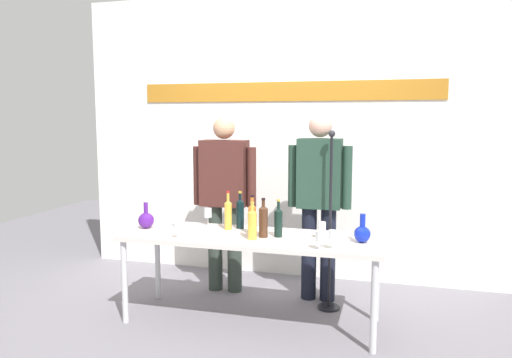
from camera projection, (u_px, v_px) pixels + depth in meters
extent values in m
plane|color=slate|center=(251.00, 321.00, 4.11)|extent=(10.00, 10.00, 0.00)
cube|color=white|center=(286.00, 136.00, 5.22)|extent=(4.55, 0.10, 3.00)
cube|color=#B7721F|center=(285.00, 91.00, 5.11)|extent=(3.18, 0.01, 0.20)
cube|color=silver|center=(251.00, 238.00, 4.02)|extent=(2.13, 0.69, 0.04)
cylinder|color=silver|center=(125.00, 282.00, 4.05)|extent=(0.05, 0.05, 0.70)
cylinder|color=silver|center=(374.00, 307.00, 3.52)|extent=(0.05, 0.05, 0.70)
cylinder|color=silver|center=(158.00, 262.00, 4.62)|extent=(0.05, 0.05, 0.70)
cylinder|color=silver|center=(377.00, 281.00, 4.09)|extent=(0.05, 0.05, 0.70)
sphere|color=#501B87|center=(146.00, 220.00, 4.28)|extent=(0.14, 0.14, 0.14)
cylinder|color=#501B87|center=(146.00, 208.00, 4.26)|extent=(0.04, 0.04, 0.10)
sphere|color=#1227B5|center=(362.00, 234.00, 3.79)|extent=(0.13, 0.13, 0.13)
cylinder|color=#1227B5|center=(363.00, 221.00, 3.77)|extent=(0.04, 0.04, 0.11)
cylinder|color=#2F3931|center=(215.00, 247.00, 4.85)|extent=(0.14, 0.14, 0.85)
cylinder|color=#2F3931|center=(235.00, 249.00, 4.79)|extent=(0.14, 0.14, 0.85)
cube|color=#47231F|center=(224.00, 173.00, 4.73)|extent=(0.45, 0.22, 0.63)
cylinder|color=#47231F|center=(198.00, 175.00, 4.80)|extent=(0.09, 0.09, 0.57)
cylinder|color=#47231F|center=(251.00, 177.00, 4.66)|extent=(0.09, 0.09, 0.57)
sphere|color=tan|center=(224.00, 128.00, 4.67)|extent=(0.21, 0.21, 0.21)
cylinder|color=black|center=(309.00, 253.00, 4.60)|extent=(0.14, 0.14, 0.88)
cylinder|color=black|center=(328.00, 254.00, 4.55)|extent=(0.14, 0.14, 0.88)
cube|color=#223E31|center=(320.00, 173.00, 4.48)|extent=(0.40, 0.22, 0.64)
cylinder|color=#223E31|center=(293.00, 176.00, 4.55)|extent=(0.09, 0.09, 0.57)
cylinder|color=#223E31|center=(347.00, 178.00, 4.42)|extent=(0.09, 0.09, 0.57)
sphere|color=#DCA793|center=(320.00, 126.00, 4.43)|extent=(0.21, 0.21, 0.21)
cylinder|color=black|center=(240.00, 215.00, 4.26)|extent=(0.07, 0.07, 0.23)
cone|color=black|center=(240.00, 200.00, 4.25)|extent=(0.07, 0.07, 0.03)
cylinder|color=black|center=(240.00, 197.00, 4.25)|extent=(0.02, 0.02, 0.08)
cylinder|color=gold|center=(240.00, 192.00, 4.24)|extent=(0.03, 0.03, 0.02)
cylinder|color=black|center=(278.00, 224.00, 3.96)|extent=(0.07, 0.07, 0.21)
cone|color=black|center=(278.00, 210.00, 3.95)|extent=(0.07, 0.07, 0.03)
cylinder|color=black|center=(278.00, 206.00, 3.94)|extent=(0.02, 0.02, 0.08)
cylinder|color=#B6942E|center=(278.00, 200.00, 3.94)|extent=(0.03, 0.03, 0.02)
cylinder|color=gold|center=(228.00, 216.00, 4.22)|extent=(0.06, 0.06, 0.23)
cone|color=gold|center=(228.00, 202.00, 4.20)|extent=(0.06, 0.06, 0.03)
cylinder|color=gold|center=(228.00, 198.00, 4.20)|extent=(0.02, 0.02, 0.09)
cylinder|color=#B31D1D|center=(228.00, 192.00, 4.19)|extent=(0.03, 0.03, 0.02)
cylinder|color=#482A1A|center=(263.00, 223.00, 3.95)|extent=(0.07, 0.07, 0.23)
cone|color=#482A1A|center=(263.00, 207.00, 3.93)|extent=(0.07, 0.07, 0.03)
cylinder|color=#482A1A|center=(263.00, 204.00, 3.93)|extent=(0.03, 0.03, 0.07)
cylinder|color=black|center=(263.00, 199.00, 3.92)|extent=(0.03, 0.03, 0.02)
cylinder|color=gold|center=(252.00, 226.00, 3.88)|extent=(0.07, 0.07, 0.21)
cone|color=gold|center=(252.00, 211.00, 3.86)|extent=(0.07, 0.07, 0.03)
cylinder|color=gold|center=(252.00, 208.00, 3.86)|extent=(0.03, 0.03, 0.07)
cylinder|color=gold|center=(252.00, 203.00, 3.86)|extent=(0.03, 0.03, 0.02)
cylinder|color=orange|center=(252.00, 221.00, 4.04)|extent=(0.06, 0.06, 0.23)
cone|color=orange|center=(252.00, 206.00, 4.02)|extent=(0.06, 0.06, 0.03)
cylinder|color=orange|center=(252.00, 202.00, 4.02)|extent=(0.03, 0.03, 0.08)
cylinder|color=black|center=(252.00, 196.00, 4.01)|extent=(0.03, 0.03, 0.02)
cylinder|color=white|center=(180.00, 232.00, 4.14)|extent=(0.06, 0.06, 0.00)
cylinder|color=white|center=(180.00, 227.00, 4.13)|extent=(0.01, 0.01, 0.08)
cylinder|color=white|center=(180.00, 218.00, 4.12)|extent=(0.07, 0.07, 0.09)
cylinder|color=white|center=(177.00, 238.00, 3.91)|extent=(0.06, 0.06, 0.00)
cylinder|color=white|center=(177.00, 235.00, 3.91)|extent=(0.01, 0.01, 0.06)
cylinder|color=white|center=(177.00, 226.00, 3.90)|extent=(0.06, 0.06, 0.08)
cylinder|color=white|center=(177.00, 227.00, 4.33)|extent=(0.05, 0.05, 0.00)
cylinder|color=white|center=(177.00, 223.00, 4.32)|extent=(0.01, 0.01, 0.07)
cylinder|color=white|center=(177.00, 215.00, 4.31)|extent=(0.06, 0.06, 0.08)
cylinder|color=white|center=(208.00, 225.00, 4.40)|extent=(0.06, 0.06, 0.00)
cylinder|color=white|center=(208.00, 221.00, 4.40)|extent=(0.01, 0.01, 0.07)
cylinder|color=white|center=(208.00, 213.00, 4.39)|extent=(0.07, 0.07, 0.08)
cylinder|color=white|center=(320.00, 250.00, 3.58)|extent=(0.06, 0.06, 0.00)
cylinder|color=white|center=(320.00, 245.00, 3.57)|extent=(0.01, 0.01, 0.06)
cylinder|color=white|center=(320.00, 236.00, 3.57)|extent=(0.07, 0.07, 0.08)
cylinder|color=white|center=(333.00, 249.00, 3.59)|extent=(0.06, 0.06, 0.00)
cylinder|color=white|center=(333.00, 244.00, 3.59)|extent=(0.01, 0.01, 0.07)
cylinder|color=white|center=(333.00, 235.00, 3.58)|extent=(0.06, 0.06, 0.07)
cylinder|color=white|center=(322.00, 239.00, 3.90)|extent=(0.05, 0.05, 0.00)
cylinder|color=white|center=(322.00, 234.00, 3.90)|extent=(0.01, 0.01, 0.07)
cylinder|color=white|center=(322.00, 226.00, 3.89)|extent=(0.06, 0.06, 0.07)
cylinder|color=black|center=(329.00, 307.00, 4.39)|extent=(0.20, 0.20, 0.02)
cylinder|color=black|center=(330.00, 225.00, 4.30)|extent=(0.02, 0.02, 1.53)
sphere|color=#232328|center=(332.00, 134.00, 4.20)|extent=(0.06, 0.06, 0.06)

